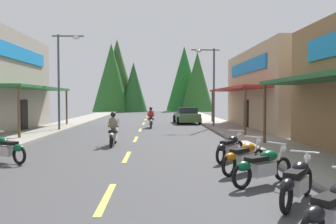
{
  "coord_description": "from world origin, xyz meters",
  "views": [
    {
      "loc": [
        1.09,
        0.87,
        2.17
      ],
      "look_at": [
        2.25,
        33.35,
        0.9
      ],
      "focal_mm": 36.11,
      "sensor_mm": 36.0,
      "label": 1
    }
  ],
  "objects_px": {
    "motorcycle_parked_right_3": "(244,156)",
    "rider_cruising_trailing": "(151,119)",
    "rider_cruising_lead": "(113,132)",
    "motorcycle_parked_left_3": "(5,148)",
    "streetlamp_right": "(210,76)",
    "motorcycle_parked_right_0": "(336,209)",
    "streetlamp_left": "(63,69)",
    "motorcycle_parked_right_4": "(230,147)",
    "motorcycle_parked_right_1": "(297,181)",
    "parked_car_curbside": "(187,116)",
    "motorcycle_parked_right_2": "(262,166)"
  },
  "relations": [
    {
      "from": "motorcycle_parked_right_3",
      "to": "rider_cruising_trailing",
      "type": "bearing_deg",
      "value": 58.93
    },
    {
      "from": "rider_cruising_lead",
      "to": "rider_cruising_trailing",
      "type": "distance_m",
      "value": 9.63
    },
    {
      "from": "motorcycle_parked_left_3",
      "to": "streetlamp_right",
      "type": "bearing_deg",
      "value": -92.18
    },
    {
      "from": "streetlamp_right",
      "to": "motorcycle_parked_right_0",
      "type": "height_order",
      "value": "streetlamp_right"
    },
    {
      "from": "streetlamp_left",
      "to": "motorcycle_parked_left_3",
      "type": "height_order",
      "value": "streetlamp_left"
    },
    {
      "from": "motorcycle_parked_right_0",
      "to": "rider_cruising_trailing",
      "type": "bearing_deg",
      "value": 61.02
    },
    {
      "from": "streetlamp_right",
      "to": "motorcycle_parked_right_4",
      "type": "bearing_deg",
      "value": -96.0
    },
    {
      "from": "streetlamp_left",
      "to": "rider_cruising_trailing",
      "type": "relative_size",
      "value": 3.01
    },
    {
      "from": "streetlamp_left",
      "to": "motorcycle_parked_right_1",
      "type": "relative_size",
      "value": 3.7
    },
    {
      "from": "streetlamp_left",
      "to": "motorcycle_parked_right_4",
      "type": "distance_m",
      "value": 14.72
    },
    {
      "from": "streetlamp_left",
      "to": "motorcycle_parked_left_3",
      "type": "xyz_separation_m",
      "value": [
        1.07,
        -11.27,
        -3.69
      ]
    },
    {
      "from": "rider_cruising_trailing",
      "to": "parked_car_curbside",
      "type": "bearing_deg",
      "value": -35.75
    },
    {
      "from": "motorcycle_parked_right_1",
      "to": "motorcycle_parked_left_3",
      "type": "relative_size",
      "value": 0.93
    },
    {
      "from": "streetlamp_left",
      "to": "parked_car_curbside",
      "type": "distance_m",
      "value": 11.86
    },
    {
      "from": "motorcycle_parked_right_3",
      "to": "motorcycle_parked_right_4",
      "type": "distance_m",
      "value": 1.92
    },
    {
      "from": "motorcycle_parked_right_1",
      "to": "rider_cruising_trailing",
      "type": "bearing_deg",
      "value": 48.18
    },
    {
      "from": "streetlamp_left",
      "to": "motorcycle_parked_right_1",
      "type": "distance_m",
      "value": 18.87
    },
    {
      "from": "motorcycle_parked_right_1",
      "to": "motorcycle_parked_right_2",
      "type": "relative_size",
      "value": 0.93
    },
    {
      "from": "motorcycle_parked_right_3",
      "to": "rider_cruising_lead",
      "type": "bearing_deg",
      "value": 85.56
    },
    {
      "from": "motorcycle_parked_right_3",
      "to": "motorcycle_parked_right_4",
      "type": "xyz_separation_m",
      "value": [
        0.02,
        1.92,
        0.0
      ]
    },
    {
      "from": "parked_car_curbside",
      "to": "motorcycle_parked_left_3",
      "type": "bearing_deg",
      "value": 153.49
    },
    {
      "from": "motorcycle_parked_right_1",
      "to": "rider_cruising_trailing",
      "type": "height_order",
      "value": "rider_cruising_trailing"
    },
    {
      "from": "motorcycle_parked_right_2",
      "to": "motorcycle_parked_right_3",
      "type": "xyz_separation_m",
      "value": [
        -0.11,
        1.4,
        0.0
      ]
    },
    {
      "from": "streetlamp_right",
      "to": "motorcycle_parked_right_4",
      "type": "relative_size",
      "value": 3.35
    },
    {
      "from": "motorcycle_parked_left_3",
      "to": "parked_car_curbside",
      "type": "distance_m",
      "value": 19.87
    },
    {
      "from": "motorcycle_parked_left_3",
      "to": "motorcycle_parked_right_1",
      "type": "bearing_deg",
      "value": -179.3
    },
    {
      "from": "motorcycle_parked_right_2",
      "to": "parked_car_curbside",
      "type": "relative_size",
      "value": 0.43
    },
    {
      "from": "streetlamp_right",
      "to": "motorcycle_parked_right_4",
      "type": "xyz_separation_m",
      "value": [
        -1.41,
        -13.42,
        -3.39
      ]
    },
    {
      "from": "motorcycle_parked_right_4",
      "to": "rider_cruising_lead",
      "type": "height_order",
      "value": "rider_cruising_lead"
    },
    {
      "from": "rider_cruising_trailing",
      "to": "parked_car_curbside",
      "type": "relative_size",
      "value": 0.49
    },
    {
      "from": "streetlamp_right",
      "to": "motorcycle_parked_right_1",
      "type": "height_order",
      "value": "streetlamp_right"
    },
    {
      "from": "motorcycle_parked_right_0",
      "to": "parked_car_curbside",
      "type": "distance_m",
      "value": 24.86
    },
    {
      "from": "motorcycle_parked_right_1",
      "to": "motorcycle_parked_right_2",
      "type": "xyz_separation_m",
      "value": [
        -0.21,
        1.58,
        0.0
      ]
    },
    {
      "from": "motorcycle_parked_right_2",
      "to": "motorcycle_parked_right_3",
      "type": "relative_size",
      "value": 1.13
    },
    {
      "from": "motorcycle_parked_right_1",
      "to": "motorcycle_parked_left_3",
      "type": "height_order",
      "value": "same"
    },
    {
      "from": "motorcycle_parked_right_3",
      "to": "parked_car_curbside",
      "type": "height_order",
      "value": "parked_car_curbside"
    },
    {
      "from": "motorcycle_parked_right_3",
      "to": "rider_cruising_trailing",
      "type": "distance_m",
      "value": 15.71
    },
    {
      "from": "rider_cruising_trailing",
      "to": "streetlamp_right",
      "type": "bearing_deg",
      "value": -93.42
    },
    {
      "from": "motorcycle_parked_right_0",
      "to": "rider_cruising_lead",
      "type": "relative_size",
      "value": 0.82
    },
    {
      "from": "motorcycle_parked_right_2",
      "to": "motorcycle_parked_right_4",
      "type": "height_order",
      "value": "same"
    },
    {
      "from": "motorcycle_parked_right_0",
      "to": "motorcycle_parked_right_3",
      "type": "relative_size",
      "value": 1.06
    },
    {
      "from": "streetlamp_left",
      "to": "rider_cruising_lead",
      "type": "xyz_separation_m",
      "value": [
        4.22,
        -7.21,
        -3.52
      ]
    },
    {
      "from": "motorcycle_parked_right_2",
      "to": "motorcycle_parked_left_3",
      "type": "xyz_separation_m",
      "value": [
        -7.79,
        3.27,
        0.0
      ]
    },
    {
      "from": "motorcycle_parked_right_2",
      "to": "rider_cruising_lead",
      "type": "xyz_separation_m",
      "value": [
        -4.65,
        7.33,
        0.17
      ]
    },
    {
      "from": "streetlamp_right",
      "to": "motorcycle_parked_right_0",
      "type": "distance_m",
      "value": 20.4
    },
    {
      "from": "motorcycle_parked_right_4",
      "to": "motorcycle_parked_left_3",
      "type": "xyz_separation_m",
      "value": [
        -7.7,
        -0.04,
        0.0
      ]
    },
    {
      "from": "motorcycle_parked_right_1",
      "to": "motorcycle_parked_right_3",
      "type": "height_order",
      "value": "same"
    },
    {
      "from": "streetlamp_right",
      "to": "motorcycle_parked_right_3",
      "type": "distance_m",
      "value": 15.78
    },
    {
      "from": "motorcycle_parked_right_3",
      "to": "rider_cruising_trailing",
      "type": "xyz_separation_m",
      "value": [
        -2.95,
        15.43,
        0.17
      ]
    },
    {
      "from": "motorcycle_parked_right_0",
      "to": "motorcycle_parked_right_2",
      "type": "relative_size",
      "value": 0.93
    }
  ]
}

